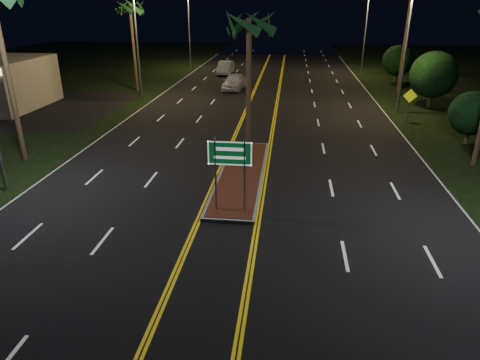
# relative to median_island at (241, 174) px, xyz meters

# --- Properties ---
(ground) EXTENTS (120.00, 120.00, 0.00)m
(ground) POSITION_rel_median_island_xyz_m (0.00, -7.00, -0.08)
(ground) COLOR black
(ground) RESTS_ON ground
(median_island) EXTENTS (2.25, 10.25, 0.17)m
(median_island) POSITION_rel_median_island_xyz_m (0.00, 0.00, 0.00)
(median_island) COLOR gray
(median_island) RESTS_ON ground
(highway_sign) EXTENTS (1.80, 0.08, 3.20)m
(highway_sign) POSITION_rel_median_island_xyz_m (0.00, -4.20, 2.32)
(highway_sign) COLOR gray
(highway_sign) RESTS_ON ground
(streetlight_left_mid) EXTENTS (1.91, 0.44, 9.00)m
(streetlight_left_mid) POSITION_rel_median_island_xyz_m (-10.61, 17.00, 5.57)
(streetlight_left_mid) COLOR gray
(streetlight_left_mid) RESTS_ON ground
(streetlight_left_far) EXTENTS (1.91, 0.44, 9.00)m
(streetlight_left_far) POSITION_rel_median_island_xyz_m (-10.61, 37.00, 5.57)
(streetlight_left_far) COLOR gray
(streetlight_left_far) RESTS_ON ground
(streetlight_right_mid) EXTENTS (1.91, 0.44, 9.00)m
(streetlight_right_mid) POSITION_rel_median_island_xyz_m (10.61, 15.00, 5.57)
(streetlight_right_mid) COLOR gray
(streetlight_right_mid) RESTS_ON ground
(streetlight_right_far) EXTENTS (1.91, 0.44, 9.00)m
(streetlight_right_far) POSITION_rel_median_island_xyz_m (10.61, 35.00, 5.57)
(streetlight_right_far) COLOR gray
(streetlight_right_far) RESTS_ON ground
(palm_median) EXTENTS (2.40, 2.40, 8.30)m
(palm_median) POSITION_rel_median_island_xyz_m (0.00, 3.50, 7.19)
(palm_median) COLOR #382819
(palm_median) RESTS_ON ground
(palm_left_far) EXTENTS (2.40, 2.40, 8.80)m
(palm_left_far) POSITION_rel_median_island_xyz_m (-12.80, 21.00, 7.66)
(palm_left_far) COLOR #382819
(palm_left_far) RESTS_ON ground
(shrub_near) EXTENTS (2.70, 2.70, 3.30)m
(shrub_near) POSITION_rel_median_island_xyz_m (13.50, 7.00, 1.86)
(shrub_near) COLOR #382819
(shrub_near) RESTS_ON ground
(shrub_mid) EXTENTS (3.78, 3.78, 4.62)m
(shrub_mid) POSITION_rel_median_island_xyz_m (14.00, 17.00, 2.64)
(shrub_mid) COLOR #382819
(shrub_mid) RESTS_ON ground
(shrub_far) EXTENTS (3.24, 3.24, 3.96)m
(shrub_far) POSITION_rel_median_island_xyz_m (13.80, 29.00, 2.25)
(shrub_far) COLOR #382819
(shrub_far) RESTS_ON ground
(car_near) EXTENTS (2.91, 5.76, 1.85)m
(car_near) POSITION_rel_median_island_xyz_m (-3.30, 22.96, 0.84)
(car_near) COLOR silver
(car_near) RESTS_ON ground
(car_far) EXTENTS (2.44, 5.38, 1.77)m
(car_far) POSITION_rel_median_island_xyz_m (-5.64, 32.58, 0.80)
(car_far) COLOR #AEB1B8
(car_far) RESTS_ON ground
(warning_sign) EXTENTS (1.00, 0.10, 2.39)m
(warning_sign) POSITION_rel_median_island_xyz_m (11.12, 12.25, 1.47)
(warning_sign) COLOR gray
(warning_sign) RESTS_ON ground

